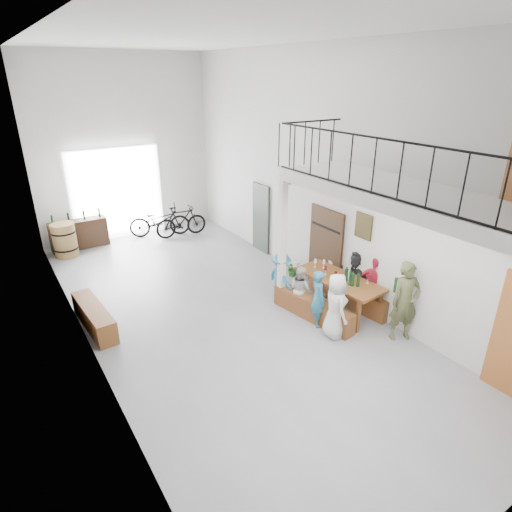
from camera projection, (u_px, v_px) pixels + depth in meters
floor at (221, 312)px, 9.48m from camera, size 12.00×12.00×0.00m
room_walls at (215, 149)px, 8.08m from camera, size 12.00×12.00×12.00m
gateway_portal at (117, 194)px, 13.32m from camera, size 2.80×0.08×2.80m
right_wall_decor at (379, 240)px, 8.70m from camera, size 0.07×8.28×5.07m
balcony at (416, 202)px, 6.88m from camera, size 1.52×5.62×4.00m
tasting_table at (339, 282)px, 9.27m from camera, size 1.00×2.07×0.79m
bench_inner at (312, 309)px, 9.13m from camera, size 0.64×2.04×0.46m
bench_wall at (347, 295)px, 9.68m from camera, size 0.56×2.11×0.48m
tableware at (345, 274)px, 9.10m from camera, size 0.54×1.30×0.35m
side_bench at (94, 317)px, 8.79m from camera, size 0.50×1.79×0.50m
oak_barrel at (65, 240)px, 12.18m from camera, size 0.66×0.66×0.98m
serving_counter at (79, 234)px, 12.80m from camera, size 1.63×0.47×0.86m
counter_bottles at (76, 216)px, 12.56m from camera, size 1.38×0.11×0.28m
guest_left_a at (335, 306)px, 8.35m from camera, size 0.60×0.76×1.36m
guest_left_b at (318, 298)px, 8.76m from camera, size 0.41×0.52×1.24m
guest_left_c at (300, 289)px, 9.35m from camera, size 0.45×0.55×1.05m
guest_left_d at (281, 278)px, 9.67m from camera, size 0.45×0.78×1.20m
guest_right_a at (374, 285)px, 9.23m from camera, size 0.53×0.83×1.31m
guest_right_b at (356, 277)px, 9.64m from camera, size 0.54×1.22×1.28m
guest_right_c at (337, 267)px, 10.20m from camera, size 0.52×0.67×1.21m
host_standing at (405, 302)px, 8.24m from camera, size 0.70×0.58×1.63m
potted_plant at (293, 269)px, 11.08m from camera, size 0.37×0.33×0.40m
bicycle_near at (160, 221)px, 13.71m from camera, size 2.02×1.26×1.00m
bicycle_far at (181, 221)px, 13.67m from camera, size 1.70×0.59×1.00m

